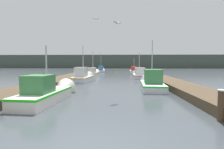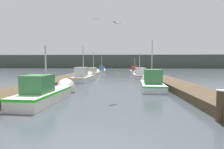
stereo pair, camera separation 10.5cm
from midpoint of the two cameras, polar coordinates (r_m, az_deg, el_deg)
dock_left at (r=20.78m, az=-14.94°, el=-1.34°), size 2.24×40.00×0.47m
dock_right at (r=20.37m, az=16.20°, el=-1.47°), size 2.24×40.00×0.47m
distant_shore_ridge at (r=71.05m, az=2.10°, el=4.24°), size 120.00×16.00×4.87m
fishing_boat_0 at (r=10.42m, az=-19.67°, el=-5.41°), size 1.79×5.33×3.41m
fishing_boat_1 at (r=14.65m, az=12.88°, el=-2.68°), size 2.00×5.53×4.36m
fishing_boat_2 at (r=19.54m, az=-9.06°, el=-0.87°), size 1.95×4.49×4.43m
fishing_boat_3 at (r=24.78m, az=9.01°, el=-0.03°), size 1.70×5.61×3.99m
fishing_boat_4 at (r=28.71m, az=-5.81°, el=0.53°), size 1.77×5.15×4.28m
fishing_boat_5 at (r=32.59m, az=7.44°, el=1.04°), size 1.75×5.00×3.34m
fishing_boat_6 at (r=37.91m, az=-3.33°, el=1.38°), size 2.04×5.45×4.84m
mooring_piling_0 at (r=26.26m, az=10.39°, el=0.73°), size 0.28×0.28×1.30m
mooring_piling_1 at (r=7.42m, az=32.27°, el=-8.59°), size 0.32×0.32×1.15m
channel_buoy at (r=43.61m, az=1.93°, el=1.40°), size 0.55×0.55×1.05m
seagull_lead at (r=14.98m, az=-5.09°, el=17.64°), size 0.56×0.29×0.12m
seagull_1 at (r=10.55m, az=1.88°, el=16.45°), size 0.49×0.46×0.12m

